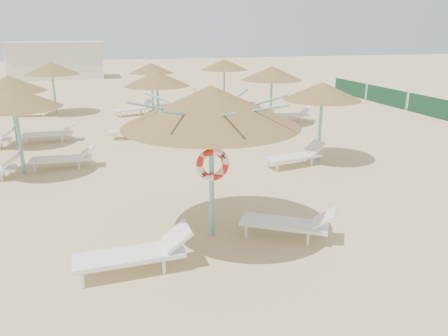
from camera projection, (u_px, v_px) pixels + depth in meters
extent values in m
plane|color=tan|center=(224.00, 232.00, 9.76)|extent=(120.00, 120.00, 0.00)
cylinder|color=#65AFAE|center=(212.00, 176.00, 9.21)|extent=(0.11, 0.11, 2.74)
cone|color=olive|center=(211.00, 106.00, 8.76)|extent=(3.65, 3.65, 0.82)
cylinder|color=#65AFAE|center=(211.00, 119.00, 8.84)|extent=(0.20, 0.20, 0.12)
cylinder|color=#65AFAE|center=(250.00, 106.00, 8.98)|extent=(1.65, 0.04, 0.41)
cylinder|color=#65AFAE|center=(231.00, 102.00, 9.47)|extent=(1.20, 1.20, 0.41)
cylinder|color=#65AFAE|center=(202.00, 101.00, 9.54)|extent=(0.04, 1.65, 0.41)
cylinder|color=#65AFAE|center=(177.00, 104.00, 9.16)|extent=(1.20, 1.20, 0.41)
cylinder|color=#65AFAE|center=(169.00, 110.00, 8.55)|extent=(1.65, 0.04, 0.41)
cylinder|color=#65AFAE|center=(188.00, 115.00, 8.07)|extent=(1.20, 1.20, 0.41)
cylinder|color=#65AFAE|center=(222.00, 115.00, 8.00)|extent=(0.04, 1.65, 0.41)
cylinder|color=#65AFAE|center=(248.00, 111.00, 8.38)|extent=(1.20, 1.20, 0.41)
torus|color=red|center=(213.00, 165.00, 9.03)|extent=(0.71, 0.15, 0.71)
cylinder|color=white|center=(83.00, 280.00, 7.61)|extent=(0.06, 0.06, 0.30)
cylinder|color=white|center=(82.00, 265.00, 8.09)|extent=(0.06, 0.06, 0.30)
cylinder|color=white|center=(164.00, 267.00, 8.04)|extent=(0.06, 0.06, 0.30)
cylinder|color=white|center=(159.00, 253.00, 8.52)|extent=(0.06, 0.06, 0.30)
cube|color=white|center=(129.00, 256.00, 8.05)|extent=(2.05, 0.75, 0.09)
cube|color=white|center=(177.00, 236.00, 8.24)|extent=(0.55, 0.66, 0.39)
cylinder|color=white|center=(246.00, 231.00, 9.49)|extent=(0.06, 0.06, 0.28)
cylinder|color=white|center=(251.00, 222.00, 9.94)|extent=(0.06, 0.06, 0.28)
cylinder|color=white|center=(308.00, 239.00, 9.13)|extent=(0.06, 0.06, 0.28)
cylinder|color=white|center=(310.00, 229.00, 9.59)|extent=(0.06, 0.06, 0.28)
cube|color=white|center=(284.00, 223.00, 9.45)|extent=(1.92, 1.51, 0.08)
cube|color=white|center=(324.00, 218.00, 9.16)|extent=(0.72, 0.76, 0.36)
cylinder|color=#65AFAE|center=(19.00, 138.00, 13.33)|extent=(0.11, 0.11, 2.30)
cone|color=olive|center=(13.00, 98.00, 12.95)|extent=(2.74, 2.74, 0.62)
cylinder|color=#65AFAE|center=(15.00, 106.00, 13.03)|extent=(0.20, 0.20, 0.12)
cylinder|color=white|center=(1.00, 177.00, 12.93)|extent=(0.06, 0.06, 0.28)
cylinder|color=white|center=(4.00, 172.00, 13.38)|extent=(0.06, 0.06, 0.28)
cube|color=white|center=(11.00, 161.00, 13.12)|extent=(0.52, 0.63, 0.36)
cylinder|color=white|center=(34.00, 168.00, 13.80)|extent=(0.06, 0.06, 0.28)
cylinder|color=white|center=(37.00, 163.00, 14.26)|extent=(0.06, 0.06, 0.28)
cylinder|color=white|center=(79.00, 165.00, 14.08)|extent=(0.06, 0.06, 0.28)
cylinder|color=white|center=(80.00, 161.00, 14.54)|extent=(0.06, 0.06, 0.28)
cube|color=white|center=(61.00, 159.00, 14.14)|extent=(1.93, 0.72, 0.08)
cube|color=white|center=(88.00, 150.00, 14.24)|extent=(0.52, 0.63, 0.36)
cylinder|color=#65AFAE|center=(14.00, 116.00, 16.69)|extent=(0.11, 0.11, 2.30)
cone|color=olive|center=(9.00, 84.00, 16.31)|extent=(2.62, 2.62, 0.59)
cylinder|color=#65AFAE|center=(10.00, 90.00, 16.38)|extent=(0.20, 0.20, 0.12)
cylinder|color=white|center=(1.00, 144.00, 16.73)|extent=(0.06, 0.06, 0.28)
cube|color=white|center=(7.00, 134.00, 16.46)|extent=(0.51, 0.62, 0.36)
cylinder|color=white|center=(26.00, 141.00, 17.14)|extent=(0.06, 0.06, 0.28)
cylinder|color=white|center=(28.00, 138.00, 17.61)|extent=(0.06, 0.06, 0.28)
cylinder|color=white|center=(62.00, 139.00, 17.44)|extent=(0.06, 0.06, 0.28)
cylinder|color=white|center=(64.00, 136.00, 17.91)|extent=(0.06, 0.06, 0.28)
cube|color=white|center=(48.00, 134.00, 17.50)|extent=(1.92, 0.69, 0.08)
cube|color=white|center=(70.00, 127.00, 17.62)|extent=(0.51, 0.62, 0.36)
cylinder|color=#65AFAE|center=(54.00, 92.00, 23.02)|extent=(0.11, 0.11, 2.30)
cone|color=olive|center=(51.00, 68.00, 22.65)|extent=(2.82, 2.82, 0.63)
cylinder|color=#65AFAE|center=(52.00, 73.00, 22.72)|extent=(0.20, 0.20, 0.12)
cylinder|color=white|center=(16.00, 115.00, 22.35)|extent=(0.06, 0.06, 0.28)
cylinder|color=white|center=(19.00, 113.00, 22.82)|extent=(0.06, 0.06, 0.28)
cylinder|color=white|center=(43.00, 114.00, 22.51)|extent=(0.06, 0.06, 0.28)
cylinder|color=white|center=(46.00, 112.00, 22.98)|extent=(0.06, 0.06, 0.28)
cube|color=white|center=(33.00, 110.00, 22.63)|extent=(1.97, 0.89, 0.08)
cube|color=white|center=(49.00, 105.00, 22.66)|extent=(0.57, 0.66, 0.36)
cylinder|color=#65AFAE|center=(158.00, 108.00, 18.35)|extent=(0.11, 0.11, 2.30)
cone|color=olive|center=(157.00, 78.00, 17.97)|extent=(2.71, 2.71, 0.61)
cylinder|color=#65AFAE|center=(157.00, 84.00, 18.05)|extent=(0.20, 0.20, 0.12)
cylinder|color=white|center=(113.00, 137.00, 17.73)|extent=(0.06, 0.06, 0.28)
cylinder|color=white|center=(115.00, 134.00, 18.20)|extent=(0.06, 0.06, 0.28)
cylinder|color=white|center=(147.00, 137.00, 17.80)|extent=(0.06, 0.06, 0.28)
cylinder|color=white|center=(148.00, 134.00, 18.27)|extent=(0.06, 0.06, 0.28)
cube|color=white|center=(134.00, 131.00, 17.95)|extent=(1.99, 1.02, 0.08)
cube|color=white|center=(154.00, 125.00, 17.92)|extent=(0.60, 0.69, 0.36)
cylinder|color=#65AFAE|center=(152.00, 92.00, 23.29)|extent=(0.11, 0.11, 2.30)
cone|color=olive|center=(151.00, 68.00, 22.91)|extent=(2.34, 2.34, 0.53)
cylinder|color=#65AFAE|center=(151.00, 72.00, 22.98)|extent=(0.20, 0.20, 0.12)
cylinder|color=white|center=(121.00, 115.00, 22.32)|extent=(0.06, 0.06, 0.28)
cylinder|color=white|center=(117.00, 113.00, 22.71)|extent=(0.06, 0.06, 0.28)
cylinder|color=white|center=(145.00, 112.00, 23.04)|extent=(0.06, 0.06, 0.28)
cylinder|color=white|center=(141.00, 111.00, 23.44)|extent=(0.06, 0.06, 0.28)
cube|color=white|center=(133.00, 109.00, 22.89)|extent=(2.00, 1.20, 0.08)
cube|color=white|center=(148.00, 103.00, 23.28)|extent=(0.65, 0.72, 0.36)
cylinder|color=white|center=(157.00, 109.00, 23.96)|extent=(0.06, 0.06, 0.28)
cylinder|color=white|center=(159.00, 108.00, 24.43)|extent=(0.06, 0.06, 0.28)
cylinder|color=white|center=(182.00, 109.00, 23.89)|extent=(0.06, 0.06, 0.28)
cylinder|color=white|center=(183.00, 108.00, 24.36)|extent=(0.06, 0.06, 0.28)
cube|color=white|center=(172.00, 105.00, 24.10)|extent=(2.00, 1.20, 0.08)
cube|color=white|center=(188.00, 101.00, 23.98)|extent=(0.65, 0.72, 0.36)
cylinder|color=#65AFAE|center=(320.00, 128.00, 14.73)|extent=(0.11, 0.11, 2.30)
cone|color=olive|center=(322.00, 91.00, 14.36)|extent=(2.57, 2.57, 0.58)
cylinder|color=#65AFAE|center=(322.00, 98.00, 14.43)|extent=(0.20, 0.20, 0.12)
cylinder|color=white|center=(278.00, 168.00, 13.82)|extent=(0.06, 0.06, 0.28)
cylinder|color=white|center=(269.00, 164.00, 14.25)|extent=(0.06, 0.06, 0.28)
cylinder|color=white|center=(312.00, 162.00, 14.42)|extent=(0.06, 0.06, 0.28)
cylinder|color=white|center=(302.00, 158.00, 14.84)|extent=(0.06, 0.06, 0.28)
cube|color=white|center=(294.00, 157.00, 14.33)|extent=(1.99, 0.99, 0.08)
cube|color=white|center=(315.00, 147.00, 14.63)|extent=(0.60, 0.69, 0.36)
cylinder|color=#65AFAE|center=(271.00, 100.00, 20.56)|extent=(0.11, 0.11, 2.30)
cone|color=olive|center=(272.00, 73.00, 20.18)|extent=(2.84, 2.84, 0.64)
cylinder|color=#65AFAE|center=(272.00, 78.00, 20.26)|extent=(0.20, 0.20, 0.12)
cylinder|color=white|center=(239.00, 127.00, 19.65)|extent=(0.06, 0.06, 0.28)
cylinder|color=white|center=(234.00, 125.00, 20.07)|extent=(0.06, 0.06, 0.28)
cylinder|color=white|center=(264.00, 124.00, 20.26)|extent=(0.06, 0.06, 0.28)
cylinder|color=white|center=(258.00, 122.00, 20.67)|extent=(0.06, 0.06, 0.28)
cube|color=white|center=(251.00, 120.00, 20.16)|extent=(1.99, 1.02, 0.08)
cube|color=white|center=(267.00, 113.00, 20.47)|extent=(0.60, 0.69, 0.36)
cylinder|color=white|center=(274.00, 120.00, 21.15)|extent=(0.06, 0.06, 0.28)
cylinder|color=white|center=(272.00, 118.00, 21.62)|extent=(0.06, 0.06, 0.28)
cylinder|color=white|center=(301.00, 119.00, 21.22)|extent=(0.06, 0.06, 0.28)
cylinder|color=white|center=(299.00, 117.00, 21.69)|extent=(0.06, 0.06, 0.28)
cube|color=white|center=(289.00, 115.00, 21.37)|extent=(1.99, 1.02, 0.08)
cube|color=white|center=(307.00, 110.00, 21.34)|extent=(0.60, 0.69, 0.36)
cylinder|color=#65AFAE|center=(224.00, 86.00, 25.48)|extent=(0.11, 0.11, 2.30)
cone|color=olive|center=(224.00, 64.00, 25.10)|extent=(2.71, 2.71, 0.61)
cylinder|color=#65AFAE|center=(224.00, 69.00, 25.18)|extent=(0.20, 0.20, 0.12)
cylinder|color=white|center=(195.00, 107.00, 24.68)|extent=(0.06, 0.06, 0.28)
cylinder|color=white|center=(193.00, 105.00, 25.14)|extent=(0.06, 0.06, 0.28)
cylinder|color=white|center=(218.00, 106.00, 25.06)|extent=(0.06, 0.06, 0.28)
cylinder|color=white|center=(216.00, 104.00, 25.52)|extent=(0.06, 0.06, 0.28)
cube|color=white|center=(208.00, 102.00, 25.08)|extent=(1.91, 0.67, 0.08)
cube|color=white|center=(222.00, 97.00, 25.25)|extent=(0.50, 0.61, 0.36)
cube|color=silver|center=(57.00, 62.00, 39.85)|extent=(8.00, 4.00, 3.00)
cube|color=beige|center=(55.00, 43.00, 39.36)|extent=(8.40, 4.40, 0.25)
cube|color=#1C552F|center=(433.00, 107.00, 22.39)|extent=(0.08, 3.80, 1.00)
cube|color=#1C552F|center=(386.00, 96.00, 26.06)|extent=(0.08, 3.80, 1.00)
cylinder|color=#65AFAE|center=(407.00, 100.00, 24.30)|extent=(0.08, 0.08, 1.10)
cube|color=#1C552F|center=(350.00, 88.00, 29.73)|extent=(0.08, 3.80, 1.00)
cylinder|color=#65AFAE|center=(366.00, 91.00, 27.97)|extent=(0.08, 0.08, 1.10)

